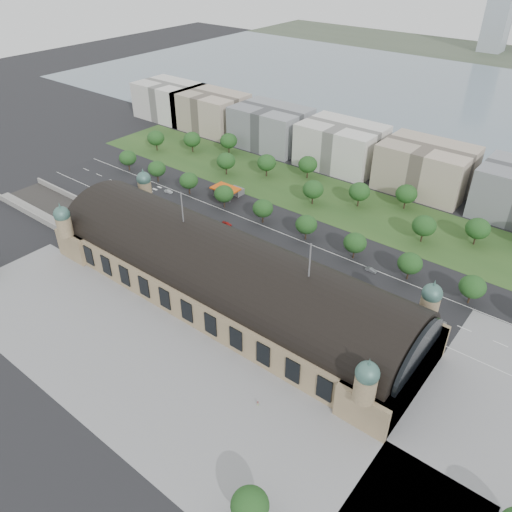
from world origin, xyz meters
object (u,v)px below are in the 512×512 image
Objects in this scene: traffic_car_5 at (371,270)px; parked_car_6 at (182,234)px; parked_car_1 at (156,222)px; bus_mid at (278,265)px; petrol_station at (231,190)px; bus_west at (224,242)px; traffic_car_3 at (227,224)px; bus_east at (364,294)px; parked_car_2 at (167,221)px; parked_car_0 at (159,224)px; pedestrian_0 at (258,403)px; traffic_car_2 at (176,206)px; traffic_car_0 at (124,187)px; traffic_car_1 at (169,191)px; parked_car_3 at (162,219)px; parked_car_4 at (203,237)px; traffic_car_6 at (438,322)px; parked_car_5 at (223,249)px; traffic_car_4 at (259,252)px.

traffic_car_5 is 0.90× the size of parked_car_6.
parked_car_1 is 0.46× the size of bus_mid.
petrol_station reaches higher than parked_car_6.
parked_car_1 is 37.72m from bus_west.
bus_east reaches higher than traffic_car_3.
bus_east is at bearing 71.07° from parked_car_2.
bus_mid reaches higher than parked_car_0.
parked_car_6 is at bearing 50.27° from parked_car_1.
parked_car_6 is at bearing 140.94° from pedestrian_0.
parked_car_1 is (4.51, -16.97, 0.10)m from traffic_car_2.
traffic_car_0 is at bearing 82.59° from bus_mid.
parked_car_3 is at bearing -143.44° from traffic_car_1.
petrol_station is 135.71m from pedestrian_0.
pedestrian_0 reaches higher than parked_car_6.
parked_car_4 is (-70.23, -23.69, -0.02)m from traffic_car_5.
pedestrian_0 is at bearing -151.15° from bus_mid.
traffic_car_1 is (23.23, 10.66, 0.15)m from traffic_car_0.
traffic_car_0 is 172.43m from traffic_car_6.
parked_car_3 is (-2.13, 4.00, 0.12)m from parked_car_0.
parked_car_6 is 0.44× the size of bus_west.
parked_car_4 is at bearing 58.86° from parked_car_1.
traffic_car_2 is at bearing 92.01° from traffic_car_3.
parked_car_6 is at bearing 62.37° from parked_car_0.
traffic_car_0 is 37.91m from traffic_car_2.
parked_car_1 reaches higher than parked_car_3.
bus_west is at bearing 83.49° from traffic_car_0.
parked_car_5 reaches higher than traffic_car_3.
traffic_car_2 is at bearing 172.57° from parked_car_0.
traffic_car_3 is (31.32, 2.67, 0.00)m from traffic_car_2.
parked_car_4 is at bearing 82.09° from parked_car_6.
parked_car_5 is at bearing 66.07° from parked_car_0.
traffic_car_6 is at bearing -85.47° from bus_mid.
traffic_car_6 is 113.48m from parked_car_6.
parked_car_2 reaches higher than parked_car_6.
traffic_car_5 is 0.86× the size of traffic_car_6.
traffic_car_3 is 28.24m from traffic_car_4.
parked_car_1 is 1.08× the size of parked_car_6.
traffic_car_2 is at bearing -139.65° from parked_car_5.
traffic_car_5 is at bearing -56.90° from bus_mid.
parked_car_0 is (-6.58, -44.28, -2.30)m from petrol_station.
parked_car_6 is (59.80, -15.27, 0.10)m from traffic_car_0.
bus_east is (84.80, 11.00, 0.85)m from parked_car_6.
traffic_car_3 is 0.41× the size of bus_east.
parked_car_1 is (-130.04, -13.89, 0.02)m from traffic_car_6.
traffic_car_0 is 109.23m from bus_mid.
traffic_car_4 reaches higher than pedestrian_0.
parked_car_0 is 0.86× the size of parked_car_4.
traffic_car_2 is 0.89× the size of traffic_car_6.
pedestrian_0 is at bearing -136.25° from bus_west.
petrol_station is 89.96m from traffic_car_5.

